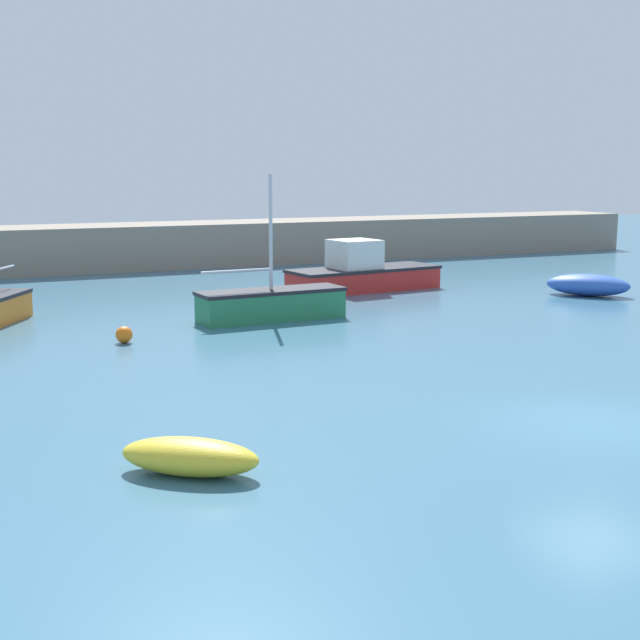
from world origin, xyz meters
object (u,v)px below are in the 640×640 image
(open_tender_yellow, at_px, (588,285))
(fishing_dinghy_green, at_px, (190,457))
(sailboat_short_mast, at_px, (271,304))
(mooring_buoy_orange, at_px, (124,335))
(cabin_cruiser_white, at_px, (362,273))

(open_tender_yellow, distance_m, fishing_dinghy_green, 24.17)
(sailboat_short_mast, bearing_deg, open_tender_yellow, -2.56)
(sailboat_short_mast, height_order, mooring_buoy_orange, sailboat_short_mast)
(fishing_dinghy_green, bearing_deg, open_tender_yellow, 72.43)
(open_tender_yellow, distance_m, cabin_cruiser_white, 8.94)
(sailboat_short_mast, height_order, fishing_dinghy_green, sailboat_short_mast)
(sailboat_short_mast, distance_m, fishing_dinghy_green, 15.00)
(cabin_cruiser_white, height_order, fishing_dinghy_green, cabin_cruiser_white)
(open_tender_yellow, height_order, fishing_dinghy_green, open_tender_yellow)
(sailboat_short_mast, relative_size, fishing_dinghy_green, 2.04)
(mooring_buoy_orange, bearing_deg, sailboat_short_mast, 19.79)
(sailboat_short_mast, distance_m, cabin_cruiser_white, 7.90)
(sailboat_short_mast, distance_m, mooring_buoy_orange, 5.62)
(open_tender_yellow, distance_m, mooring_buoy_orange, 18.73)
(sailboat_short_mast, relative_size, cabin_cruiser_white, 0.75)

